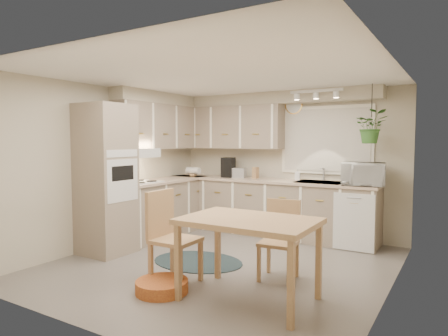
# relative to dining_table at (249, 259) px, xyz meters

# --- Properties ---
(floor) EXTENTS (4.20, 4.20, 0.00)m
(floor) POSITION_rel_dining_table_xyz_m (-0.82, 0.82, -0.41)
(floor) COLOR #645F58
(floor) RESTS_ON ground
(ceiling) EXTENTS (4.20, 4.20, 0.00)m
(ceiling) POSITION_rel_dining_table_xyz_m (-0.82, 0.82, 1.99)
(ceiling) COLOR white
(ceiling) RESTS_ON wall_back
(wall_back) EXTENTS (4.00, 0.04, 2.40)m
(wall_back) POSITION_rel_dining_table_xyz_m (-0.82, 2.92, 0.79)
(wall_back) COLOR #BBB29B
(wall_back) RESTS_ON floor
(wall_front) EXTENTS (4.00, 0.04, 2.40)m
(wall_front) POSITION_rel_dining_table_xyz_m (-0.82, -1.28, 0.79)
(wall_front) COLOR #BBB29B
(wall_front) RESTS_ON floor
(wall_left) EXTENTS (0.04, 4.20, 2.40)m
(wall_left) POSITION_rel_dining_table_xyz_m (-2.82, 0.82, 0.79)
(wall_left) COLOR #BBB29B
(wall_left) RESTS_ON floor
(wall_right) EXTENTS (0.04, 4.20, 2.40)m
(wall_right) POSITION_rel_dining_table_xyz_m (1.18, 0.82, 0.79)
(wall_right) COLOR #BBB29B
(wall_right) RESTS_ON floor
(base_cab_left) EXTENTS (0.60, 1.85, 0.90)m
(base_cab_left) POSITION_rel_dining_table_xyz_m (-2.52, 1.70, 0.04)
(base_cab_left) COLOR gray
(base_cab_left) RESTS_ON floor
(base_cab_back) EXTENTS (3.60, 0.60, 0.90)m
(base_cab_back) POSITION_rel_dining_table_xyz_m (-1.02, 2.62, 0.04)
(base_cab_back) COLOR gray
(base_cab_back) RESTS_ON floor
(counter_left) EXTENTS (0.64, 1.89, 0.04)m
(counter_left) POSITION_rel_dining_table_xyz_m (-2.51, 1.70, 0.51)
(counter_left) COLOR #C4AC8F
(counter_left) RESTS_ON base_cab_left
(counter_back) EXTENTS (3.64, 0.64, 0.04)m
(counter_back) POSITION_rel_dining_table_xyz_m (-1.02, 2.61, 0.51)
(counter_back) COLOR #C4AC8F
(counter_back) RESTS_ON base_cab_back
(oven_stack) EXTENTS (0.65, 0.65, 2.10)m
(oven_stack) POSITION_rel_dining_table_xyz_m (-2.50, 0.45, 0.64)
(oven_stack) COLOR gray
(oven_stack) RESTS_ON floor
(wall_oven_face) EXTENTS (0.02, 0.56, 0.58)m
(wall_oven_face) POSITION_rel_dining_table_xyz_m (-2.18, 0.45, 0.64)
(wall_oven_face) COLOR silver
(wall_oven_face) RESTS_ON oven_stack
(upper_cab_left) EXTENTS (0.35, 2.00, 0.75)m
(upper_cab_left) POSITION_rel_dining_table_xyz_m (-2.65, 1.82, 1.41)
(upper_cab_left) COLOR gray
(upper_cab_left) RESTS_ON wall_left
(upper_cab_back) EXTENTS (2.00, 0.35, 0.75)m
(upper_cab_back) POSITION_rel_dining_table_xyz_m (-1.82, 2.75, 1.41)
(upper_cab_back) COLOR gray
(upper_cab_back) RESTS_ON wall_back
(soffit_left) EXTENTS (0.30, 2.00, 0.20)m
(soffit_left) POSITION_rel_dining_table_xyz_m (-2.67, 1.82, 1.89)
(soffit_left) COLOR #BBB29B
(soffit_left) RESTS_ON wall_left
(soffit_back) EXTENTS (3.60, 0.30, 0.20)m
(soffit_back) POSITION_rel_dining_table_xyz_m (-1.02, 2.77, 1.89)
(soffit_back) COLOR #BBB29B
(soffit_back) RESTS_ON wall_back
(cooktop) EXTENTS (0.52, 0.58, 0.02)m
(cooktop) POSITION_rel_dining_table_xyz_m (-2.50, 1.12, 0.53)
(cooktop) COLOR silver
(cooktop) RESTS_ON counter_left
(range_hood) EXTENTS (0.40, 0.60, 0.14)m
(range_hood) POSITION_rel_dining_table_xyz_m (-2.52, 1.12, 0.99)
(range_hood) COLOR silver
(range_hood) RESTS_ON upper_cab_left
(window_blinds) EXTENTS (1.40, 0.02, 1.00)m
(window_blinds) POSITION_rel_dining_table_xyz_m (-0.12, 2.89, 1.19)
(window_blinds) COLOR white
(window_blinds) RESTS_ON wall_back
(window_frame) EXTENTS (1.50, 0.02, 1.10)m
(window_frame) POSITION_rel_dining_table_xyz_m (-0.12, 2.90, 1.19)
(window_frame) COLOR white
(window_frame) RESTS_ON wall_back
(sink) EXTENTS (0.70, 0.48, 0.10)m
(sink) POSITION_rel_dining_table_xyz_m (-0.12, 2.62, 0.49)
(sink) COLOR #A5A8AD
(sink) RESTS_ON counter_back
(dishwasher_front) EXTENTS (0.58, 0.02, 0.83)m
(dishwasher_front) POSITION_rel_dining_table_xyz_m (0.48, 2.31, 0.01)
(dishwasher_front) COLOR silver
(dishwasher_front) RESTS_ON base_cab_back
(track_light_bar) EXTENTS (0.80, 0.04, 0.04)m
(track_light_bar) POSITION_rel_dining_table_xyz_m (-0.12, 2.37, 1.92)
(track_light_bar) COLOR silver
(track_light_bar) RESTS_ON ceiling
(wall_clock) EXTENTS (0.30, 0.03, 0.30)m
(wall_clock) POSITION_rel_dining_table_xyz_m (-0.67, 2.89, 1.77)
(wall_clock) COLOR gold
(wall_clock) RESTS_ON wall_back
(dining_table) EXTENTS (1.32, 0.88, 0.82)m
(dining_table) POSITION_rel_dining_table_xyz_m (0.00, 0.00, 0.00)
(dining_table) COLOR tan
(dining_table) RESTS_ON floor
(chair_left) EXTENTS (0.50, 0.50, 1.03)m
(chair_left) POSITION_rel_dining_table_xyz_m (-0.91, 0.00, 0.10)
(chair_left) COLOR tan
(chair_left) RESTS_ON floor
(chair_back) EXTENTS (0.47, 0.47, 0.90)m
(chair_back) POSITION_rel_dining_table_xyz_m (0.02, 0.70, 0.04)
(chair_back) COLOR tan
(chair_back) RESTS_ON floor
(braided_rug) EXTENTS (1.30, 1.02, 0.01)m
(braided_rug) POSITION_rel_dining_table_xyz_m (-1.15, 0.76, -0.41)
(braided_rug) COLOR black
(braided_rug) RESTS_ON floor
(pet_bed) EXTENTS (0.66, 0.66, 0.13)m
(pet_bed) POSITION_rel_dining_table_xyz_m (-0.87, -0.30, -0.35)
(pet_bed) COLOR #B76724
(pet_bed) RESTS_ON floor
(microwave) EXTENTS (0.64, 0.42, 0.41)m
(microwave) POSITION_rel_dining_table_xyz_m (0.55, 2.52, 0.73)
(microwave) COLOR silver
(microwave) RESTS_ON counter_back
(soap_bottle) EXTENTS (0.12, 0.19, 0.08)m
(soap_bottle) POSITION_rel_dining_table_xyz_m (-0.55, 2.77, 0.57)
(soap_bottle) COLOR silver
(soap_bottle) RESTS_ON counter_back
(hanging_plant) EXTENTS (0.55, 0.58, 0.38)m
(hanging_plant) POSITION_rel_dining_table_xyz_m (0.65, 2.52, 1.33)
(hanging_plant) COLOR #346829
(hanging_plant) RESTS_ON ceiling
(coffee_maker) EXTENTS (0.24, 0.27, 0.35)m
(coffee_maker) POSITION_rel_dining_table_xyz_m (-1.79, 2.62, 0.70)
(coffee_maker) COLOR black
(coffee_maker) RESTS_ON counter_back
(toaster) EXTENTS (0.30, 0.20, 0.17)m
(toaster) POSITION_rel_dining_table_xyz_m (-1.60, 2.64, 0.61)
(toaster) COLOR #A5A8AD
(toaster) RESTS_ON counter_back
(knife_block) EXTENTS (0.10, 0.10, 0.20)m
(knife_block) POSITION_rel_dining_table_xyz_m (-1.27, 2.67, 0.63)
(knife_block) COLOR tan
(knife_block) RESTS_ON counter_back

